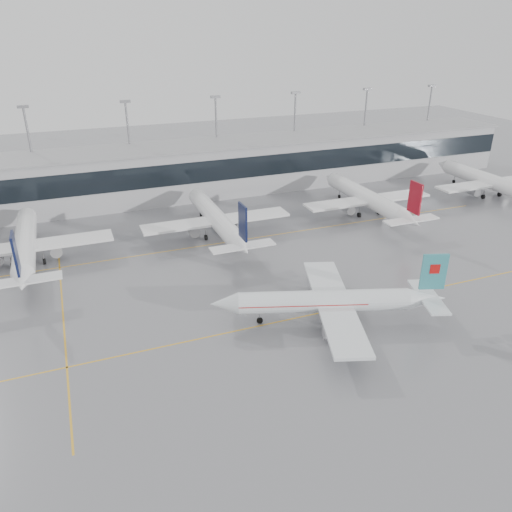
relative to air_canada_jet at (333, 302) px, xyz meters
name	(u,v)px	position (x,y,z in m)	size (l,w,h in m)	color
ground	(286,320)	(-5.96, 2.58, -3.22)	(320.00, 320.00, 0.00)	slate
taxi_line_main	(286,320)	(-5.96, 2.58, -3.22)	(120.00, 0.25, 0.01)	gold
taxi_line_north	(223,243)	(-5.96, 32.58, -3.22)	(120.00, 0.25, 0.01)	gold
taxi_line_cross	(63,309)	(-35.96, 17.58, -3.22)	(0.25, 60.00, 0.01)	gold
terminal	(182,171)	(-5.96, 64.58, 2.78)	(180.00, 15.00, 12.00)	#A1A1A5
terminal_glass	(189,173)	(-5.96, 57.03, 4.28)	(180.00, 0.20, 5.00)	black
terminal_roof	(180,146)	(-5.96, 64.58, 8.98)	(182.00, 16.00, 0.40)	gray
light_masts	(174,137)	(-5.96, 70.58, 10.12)	(156.40, 1.00, 22.60)	gray
air_canada_jet	(333,302)	(0.00, 0.00, 0.00)	(32.90, 26.27, 10.28)	silver
parked_jet_b	(25,245)	(-40.96, 36.27, 0.49)	(29.64, 36.96, 11.72)	white
parked_jet_c	(216,219)	(-5.96, 36.27, 0.49)	(29.64, 36.96, 11.72)	white
parked_jet_d	(368,198)	(29.04, 36.27, 0.49)	(29.64, 36.96, 11.72)	white
parked_jet_e	(490,182)	(64.04, 36.27, 0.49)	(29.64, 36.96, 11.72)	white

